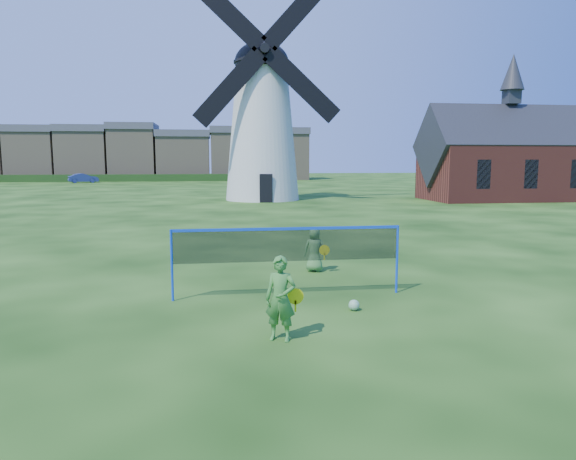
# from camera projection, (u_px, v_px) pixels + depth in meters

# --- Properties ---
(ground) EXTENTS (220.00, 220.00, 0.00)m
(ground) POSITION_uv_depth(u_px,v_px,m) (282.00, 304.00, 11.08)
(ground) COLOR black
(ground) RESTS_ON ground
(windmill) EXTENTS (10.95, 5.54, 16.16)m
(windmill) POSITION_uv_depth(u_px,v_px,m) (262.00, 122.00, 39.28)
(windmill) COLOR silver
(windmill) RESTS_ON ground
(chapel) EXTENTS (12.74, 6.18, 10.78)m
(chapel) POSITION_uv_depth(u_px,v_px,m) (508.00, 160.00, 39.63)
(chapel) COLOR brown
(chapel) RESTS_ON ground
(badminton_net) EXTENTS (5.05, 0.05, 1.55)m
(badminton_net) POSITION_uv_depth(u_px,v_px,m) (288.00, 246.00, 11.51)
(badminton_net) COLOR blue
(badminton_net) RESTS_ON ground
(player_girl) EXTENTS (0.73, 0.52, 1.43)m
(player_girl) POSITION_uv_depth(u_px,v_px,m) (281.00, 299.00, 8.75)
(player_girl) COLOR #3E8434
(player_girl) RESTS_ON ground
(player_boy) EXTENTS (0.70, 0.55, 1.20)m
(player_boy) POSITION_uv_depth(u_px,v_px,m) (315.00, 250.00, 14.22)
(player_boy) COLOR #4F8D44
(player_boy) RESTS_ON ground
(play_ball) EXTENTS (0.22, 0.22, 0.22)m
(play_ball) POSITION_uv_depth(u_px,v_px,m) (354.00, 305.00, 10.57)
(play_ball) COLOR green
(play_ball) RESTS_ON ground
(terraced_houses) EXTENTS (65.36, 8.40, 8.38)m
(terraced_houses) POSITION_uv_depth(u_px,v_px,m) (91.00, 153.00, 78.50)
(terraced_houses) COLOR tan
(terraced_houses) RESTS_ON ground
(hedge) EXTENTS (62.00, 0.80, 1.00)m
(hedge) POSITION_uv_depth(u_px,v_px,m) (63.00, 178.00, 72.71)
(hedge) COLOR #193814
(hedge) RESTS_ON ground
(car_right) EXTENTS (3.98, 2.50, 1.24)m
(car_right) POSITION_uv_depth(u_px,v_px,m) (83.00, 178.00, 69.65)
(car_right) COLOR navy
(car_right) RESTS_ON ground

